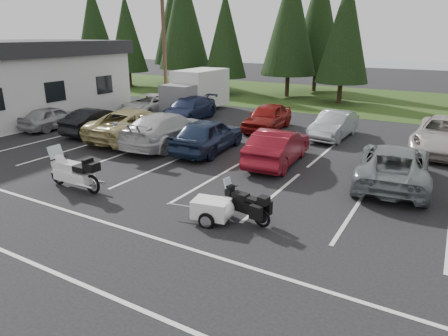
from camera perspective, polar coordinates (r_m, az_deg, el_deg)
ground at (r=14.67m, az=-5.96°, el=-2.76°), size 120.00×120.00×0.00m
grass_strip at (r=36.32m, az=17.04°, el=9.39°), size 80.00×16.00×0.01m
lake_water at (r=66.34m, az=27.03°, el=12.05°), size 70.00×50.00×0.02m
utility_pole at (r=29.29m, az=-8.56°, el=17.20°), size 1.60×0.26×9.00m
box_truck at (r=28.76m, az=-4.44°, el=10.82°), size 2.40×5.60×2.90m
stall_markings at (r=16.23m, az=-1.84°, el=-0.53°), size 32.00×16.00×0.01m
conifer_0 at (r=49.27m, az=-18.09°, el=18.81°), size 4.58×4.58×10.66m
conifer_1 at (r=44.09m, az=-13.73°, el=18.20°), size 3.96×3.96×9.22m
conifer_2 at (r=41.56m, az=-5.83°, el=20.77°), size 5.10×5.10×11.89m
conifer_3 at (r=37.37m, az=0.18°, el=18.53°), size 3.87×3.87×9.02m
conifer_4 at (r=36.37m, az=9.48°, el=20.28°), size 4.80×4.80×11.17m
conifer_5 at (r=33.60m, az=16.95°, el=18.38°), size 4.14×4.14×9.63m
conifer_back_a at (r=47.31m, az=-6.89°, el=20.76°), size 5.28×5.28×12.30m
conifer_back_b at (r=40.39m, az=13.41°, el=20.20°), size 4.97×4.97×11.58m
car_near_0 at (r=25.66m, az=-23.25°, el=6.66°), size 1.69×3.97×1.34m
car_near_1 at (r=23.49m, az=-17.54°, el=6.43°), size 1.63×4.36×1.42m
car_near_2 at (r=21.57m, az=-12.23°, el=6.15°), size 2.90×6.01×1.65m
car_near_3 at (r=20.16m, az=-8.08°, el=5.53°), size 2.54×5.77×1.65m
car_near_4 at (r=18.89m, az=-2.28°, el=4.74°), size 2.22×4.82×1.60m
car_near_5 at (r=17.21m, az=7.73°, el=3.06°), size 1.95×4.70×1.51m
car_near_6 at (r=15.99m, az=23.05°, el=0.43°), size 2.98×5.56×1.48m
car_far_0 at (r=28.40m, az=-10.77°, el=8.89°), size 2.53×5.03×1.37m
car_far_1 at (r=26.09m, az=-5.10°, el=8.41°), size 2.44×5.19×1.47m
car_far_2 at (r=23.42m, az=6.23°, el=7.25°), size 1.94×4.48×1.50m
car_far_3 at (r=22.24m, az=15.45°, el=5.95°), size 1.73×4.34×1.41m
car_far_4 at (r=21.55m, az=29.09°, el=4.13°), size 2.89×5.86×1.60m
touring_motorcycle at (r=15.17m, az=-20.73°, el=-0.12°), size 2.77×0.86×1.53m
cargo_trailer at (r=11.86m, az=-1.83°, el=-6.14°), size 1.69×1.15×0.72m
adventure_motorcycle at (r=11.83m, az=2.88°, el=-4.81°), size 2.14×1.04×1.25m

